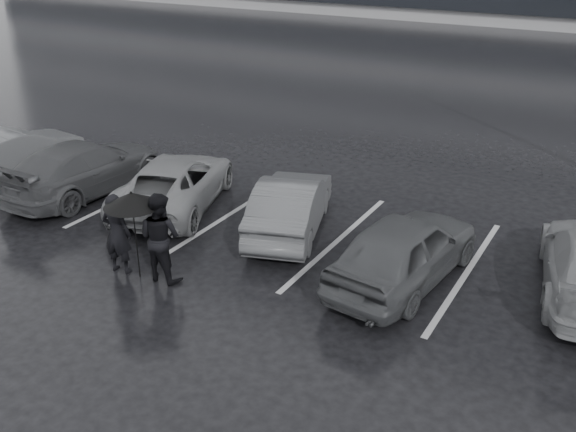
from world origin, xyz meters
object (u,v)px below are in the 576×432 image
(car_west_b, at_px, (175,182))
(pedestrian_left, at_px, (117,233))
(car_west_c, at_px, (84,167))
(car_west_d, at_px, (18,151))
(car_main, at_px, (404,249))
(car_west_a, at_px, (290,205))
(pedestrian_right, at_px, (160,237))

(car_west_b, distance_m, pedestrian_left, 3.27)
(car_west_c, xyz_separation_m, car_west_d, (-2.66, 0.13, -0.06))
(car_main, bearing_deg, car_west_c, 5.17)
(pedestrian_left, bearing_deg, car_west_a, -130.58)
(car_west_c, height_order, pedestrian_right, pedestrian_right)
(car_west_c, bearing_deg, car_main, 178.48)
(car_west_c, xyz_separation_m, pedestrian_left, (3.63, -2.63, 0.16))
(car_west_b, relative_size, pedestrian_left, 2.63)
(car_west_b, xyz_separation_m, car_west_c, (-2.52, -0.44, 0.06))
(car_main, relative_size, car_west_a, 1.05)
(car_main, bearing_deg, car_west_d, 4.87)
(car_main, bearing_deg, car_west_a, -9.37)
(car_west_c, bearing_deg, pedestrian_left, 144.07)
(car_west_d, bearing_deg, pedestrian_left, 162.88)
(pedestrian_left, bearing_deg, car_west_d, -33.00)
(car_west_a, bearing_deg, car_west_b, -15.04)
(car_main, relative_size, car_west_d, 1.09)
(car_main, xyz_separation_m, pedestrian_right, (-4.02, -2.20, 0.20))
(car_west_a, bearing_deg, car_west_c, -12.07)
(car_west_a, xyz_separation_m, pedestrian_left, (-1.97, -3.25, 0.20))
(car_west_b, relative_size, car_west_c, 0.95)
(car_main, relative_size, pedestrian_right, 2.25)
(pedestrian_right, bearing_deg, car_west_d, -19.30)
(car_west_d, distance_m, pedestrian_right, 7.64)
(pedestrian_left, bearing_deg, pedestrian_right, -176.86)
(car_main, distance_m, car_west_d, 11.22)
(car_main, height_order, car_west_a, car_main)
(pedestrian_right, bearing_deg, car_west_a, -109.02)
(car_west_a, xyz_separation_m, car_west_b, (-3.07, -0.18, -0.02))
(car_west_b, height_order, pedestrian_right, pedestrian_right)
(car_west_d, relative_size, pedestrian_right, 2.06)
(car_west_a, relative_size, pedestrian_left, 2.30)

